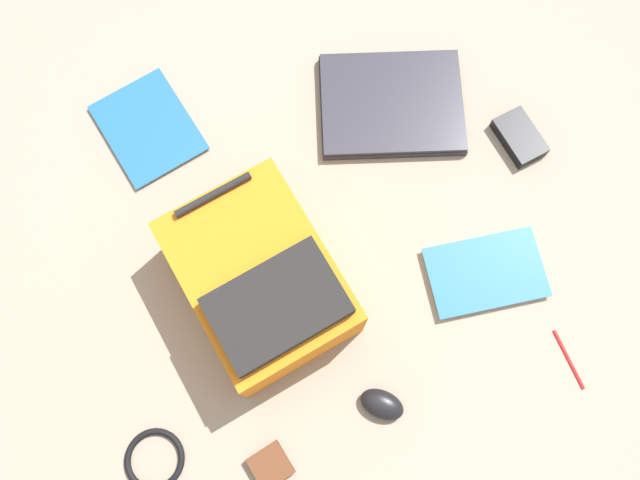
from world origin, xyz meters
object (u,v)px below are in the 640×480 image
(laptop, at_px, (392,104))
(book_blue, at_px, (148,128))
(backpack, at_px, (261,281))
(pen_black, at_px, (569,359))
(book_red, at_px, (485,273))
(cable_coil, at_px, (155,459))
(computer_mouse, at_px, (382,404))
(power_brick, at_px, (519,137))
(earbud_pouch, at_px, (270,466))

(laptop, height_order, book_blue, laptop)
(backpack, xyz_separation_m, pen_black, (0.62, -0.30, -0.09))
(book_red, height_order, cable_coil, book_red)
(cable_coil, bearing_deg, laptop, 44.99)
(book_blue, xyz_separation_m, computer_mouse, (0.39, -0.75, 0.01))
(backpack, relative_size, laptop, 1.20)
(book_red, height_order, computer_mouse, computer_mouse)
(laptop, bearing_deg, cable_coil, -135.01)
(power_brick, relative_size, earbud_pouch, 1.71)
(laptop, bearing_deg, book_blue, 173.17)
(power_brick, height_order, pen_black, power_brick)
(book_blue, height_order, power_brick, power_brick)
(book_blue, bearing_deg, cable_coil, -97.55)
(laptop, bearing_deg, backpack, -135.97)
(laptop, distance_m, cable_coil, 0.97)
(power_brick, height_order, earbud_pouch, power_brick)
(book_red, distance_m, power_brick, 0.34)
(backpack, bearing_deg, earbud_pouch, -99.07)
(book_red, relative_size, book_blue, 0.85)
(book_red, distance_m, book_blue, 0.86)
(computer_mouse, relative_size, pen_black, 0.70)
(backpack, relative_size, cable_coil, 3.64)
(book_blue, bearing_deg, computer_mouse, -62.41)
(power_brick, bearing_deg, pen_black, -94.92)
(power_brick, relative_size, pen_black, 0.95)
(book_blue, xyz_separation_m, cable_coil, (-0.10, -0.75, 0.00))
(laptop, distance_m, book_red, 0.46)
(laptop, height_order, earbud_pouch, laptop)
(cable_coil, relative_size, pen_black, 0.93)
(pen_black, bearing_deg, power_brick, 85.08)
(computer_mouse, bearing_deg, backpack, -111.28)
(book_red, relative_size, computer_mouse, 2.71)
(earbud_pouch, bearing_deg, book_blue, 99.37)
(computer_mouse, bearing_deg, laptop, -160.26)
(earbud_pouch, bearing_deg, computer_mouse, 15.32)
(laptop, distance_m, power_brick, 0.31)
(book_blue, bearing_deg, backpack, -66.47)
(laptop, distance_m, computer_mouse, 0.71)
(book_blue, relative_size, power_brick, 2.34)
(backpack, xyz_separation_m, earbud_pouch, (-0.06, -0.37, -0.08))
(laptop, relative_size, earbud_pouch, 5.08)
(backpack, distance_m, book_red, 0.51)
(computer_mouse, xyz_separation_m, cable_coil, (-0.49, -0.01, -0.01))
(computer_mouse, bearing_deg, earbud_pouch, -39.05)
(computer_mouse, bearing_deg, book_blue, -116.78)
(cable_coil, bearing_deg, backpack, 46.20)
(cable_coil, height_order, power_brick, power_brick)
(power_brick, distance_m, pen_black, 0.53)
(laptop, bearing_deg, pen_black, -71.15)
(book_red, bearing_deg, power_brick, 60.33)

